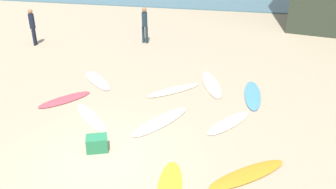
{
  "coord_description": "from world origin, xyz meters",
  "views": [
    {
      "loc": [
        3.35,
        -7.5,
        5.91
      ],
      "look_at": [
        1.01,
        3.62,
        0.3
      ],
      "focal_mm": 38.26,
      "sensor_mm": 36.0,
      "label": 1
    }
  ],
  "objects_px": {
    "surfboard_3": "(91,117)",
    "surfboard_4": "(253,95)",
    "surfboard_5": "(65,99)",
    "beachgoer_mid": "(32,25)",
    "beachgoer_near": "(145,23)",
    "beach_cooler": "(97,143)",
    "surfboard_7": "(247,174)",
    "surfboard_8": "(98,80)",
    "surfboard_9": "(212,84)",
    "surfboard_0": "(160,121)",
    "surfboard_6": "(170,187)",
    "surfboard_1": "(173,90)",
    "surfboard_2": "(229,123)"
  },
  "relations": [
    {
      "from": "surfboard_0",
      "to": "surfboard_2",
      "type": "distance_m",
      "value": 2.19
    },
    {
      "from": "surfboard_7",
      "to": "surfboard_8",
      "type": "xyz_separation_m",
      "value": [
        -5.99,
        4.79,
        -0.0
      ]
    },
    {
      "from": "surfboard_8",
      "to": "surfboard_9",
      "type": "bearing_deg",
      "value": 144.54
    },
    {
      "from": "beachgoer_near",
      "to": "beachgoer_mid",
      "type": "height_order",
      "value": "beachgoer_near"
    },
    {
      "from": "beachgoer_near",
      "to": "beachgoer_mid",
      "type": "relative_size",
      "value": 1.01
    },
    {
      "from": "surfboard_7",
      "to": "surfboard_8",
      "type": "distance_m",
      "value": 7.66
    },
    {
      "from": "surfboard_5",
      "to": "surfboard_7",
      "type": "height_order",
      "value": "surfboard_7"
    },
    {
      "from": "surfboard_6",
      "to": "beachgoer_mid",
      "type": "xyz_separation_m",
      "value": [
        -9.05,
        9.37,
        1.01
      ]
    },
    {
      "from": "surfboard_2",
      "to": "beachgoer_near",
      "type": "xyz_separation_m",
      "value": [
        -4.79,
        7.48,
        1.02
      ]
    },
    {
      "from": "surfboard_5",
      "to": "beachgoer_mid",
      "type": "relative_size",
      "value": 1.07
    },
    {
      "from": "surfboard_6",
      "to": "surfboard_1",
      "type": "bearing_deg",
      "value": 93.49
    },
    {
      "from": "surfboard_4",
      "to": "beachgoer_near",
      "type": "bearing_deg",
      "value": -45.38
    },
    {
      "from": "surfboard_1",
      "to": "surfboard_2",
      "type": "relative_size",
      "value": 1.13
    },
    {
      "from": "surfboard_5",
      "to": "surfboard_9",
      "type": "bearing_deg",
      "value": 63.77
    },
    {
      "from": "surfboard_1",
      "to": "surfboard_4",
      "type": "bearing_deg",
      "value": -129.14
    },
    {
      "from": "surfboard_6",
      "to": "surfboard_8",
      "type": "relative_size",
      "value": 0.92
    },
    {
      "from": "beachgoer_near",
      "to": "surfboard_6",
      "type": "bearing_deg",
      "value": -56.52
    },
    {
      "from": "surfboard_9",
      "to": "beach_cooler",
      "type": "distance_m",
      "value": 5.79
    },
    {
      "from": "surfboard_1",
      "to": "beachgoer_mid",
      "type": "height_order",
      "value": "beachgoer_mid"
    },
    {
      "from": "surfboard_4",
      "to": "surfboard_6",
      "type": "relative_size",
      "value": 1.22
    },
    {
      "from": "surfboard_4",
      "to": "beachgoer_mid",
      "type": "xyz_separation_m",
      "value": [
        -11.04,
        3.8,
        1.01
      ]
    },
    {
      "from": "surfboard_3",
      "to": "surfboard_9",
      "type": "bearing_deg",
      "value": 179.76
    },
    {
      "from": "surfboard_8",
      "to": "surfboard_5",
      "type": "bearing_deg",
      "value": 31.24
    },
    {
      "from": "surfboard_1",
      "to": "surfboard_8",
      "type": "bearing_deg",
      "value": 42.58
    },
    {
      "from": "surfboard_1",
      "to": "beachgoer_mid",
      "type": "distance_m",
      "value": 9.06
    },
    {
      "from": "surfboard_9",
      "to": "beach_cooler",
      "type": "xyz_separation_m",
      "value": [
        -2.73,
        -5.1,
        0.18
      ]
    },
    {
      "from": "surfboard_9",
      "to": "beachgoer_mid",
      "type": "bearing_deg",
      "value": -34.93
    },
    {
      "from": "surfboard_8",
      "to": "beachgoer_mid",
      "type": "relative_size",
      "value": 1.19
    },
    {
      "from": "surfboard_0",
      "to": "surfboard_6",
      "type": "xyz_separation_m",
      "value": [
        0.92,
        -3.01,
        0.0
      ]
    },
    {
      "from": "beach_cooler",
      "to": "surfboard_9",
      "type": "bearing_deg",
      "value": 61.78
    },
    {
      "from": "surfboard_6",
      "to": "beachgoer_mid",
      "type": "bearing_deg",
      "value": 127.32
    },
    {
      "from": "surfboard_9",
      "to": "surfboard_6",
      "type": "bearing_deg",
      "value": 69.61
    },
    {
      "from": "surfboard_5",
      "to": "beach_cooler",
      "type": "bearing_deg",
      "value": -10.71
    },
    {
      "from": "surfboard_5",
      "to": "surfboard_6",
      "type": "relative_size",
      "value": 0.98
    },
    {
      "from": "surfboard_3",
      "to": "surfboard_6",
      "type": "relative_size",
      "value": 1.09
    },
    {
      "from": "surfboard_1",
      "to": "surfboard_0",
      "type": "bearing_deg",
      "value": 138.44
    },
    {
      "from": "surfboard_9",
      "to": "surfboard_3",
      "type": "bearing_deg",
      "value": 26.84
    },
    {
      "from": "surfboard_2",
      "to": "surfboard_3",
      "type": "bearing_deg",
      "value": 41.31
    },
    {
      "from": "surfboard_0",
      "to": "surfboard_6",
      "type": "distance_m",
      "value": 3.15
    },
    {
      "from": "surfboard_0",
      "to": "beach_cooler",
      "type": "relative_size",
      "value": 4.19
    },
    {
      "from": "beachgoer_mid",
      "to": "surfboard_5",
      "type": "bearing_deg",
      "value": 22.43
    },
    {
      "from": "surfboard_3",
      "to": "surfboard_9",
      "type": "distance_m",
      "value": 5.01
    },
    {
      "from": "surfboard_5",
      "to": "surfboard_4",
      "type": "bearing_deg",
      "value": 52.94
    },
    {
      "from": "surfboard_4",
      "to": "beach_cooler",
      "type": "bearing_deg",
      "value": 43.95
    },
    {
      "from": "surfboard_4",
      "to": "surfboard_7",
      "type": "height_order",
      "value": "same"
    },
    {
      "from": "surfboard_3",
      "to": "surfboard_4",
      "type": "distance_m",
      "value": 5.91
    },
    {
      "from": "surfboard_0",
      "to": "beach_cooler",
      "type": "distance_m",
      "value": 2.34
    },
    {
      "from": "surfboard_5",
      "to": "surfboard_9",
      "type": "xyz_separation_m",
      "value": [
        5.06,
        2.43,
        0.0
      ]
    },
    {
      "from": "surfboard_8",
      "to": "surfboard_4",
      "type": "bearing_deg",
      "value": 136.35
    },
    {
      "from": "surfboard_8",
      "to": "surfboard_9",
      "type": "xyz_separation_m",
      "value": [
        4.54,
        0.59,
        0.0
      ]
    }
  ]
}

